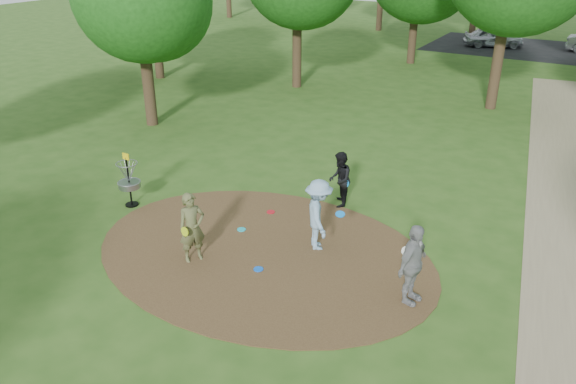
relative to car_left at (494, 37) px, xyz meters
The scene contains 13 objects.
ground 29.45m from the car_left, 88.06° to the right, with size 100.00×100.00×0.00m, color #2D5119.
dirt_clearing 29.45m from the car_left, 88.06° to the right, with size 8.40×8.40×0.02m, color #47301C.
footpath 28.44m from the car_left, 74.71° to the right, with size 2.00×40.00×0.01m, color #8C7A5B.
parking_lot 3.11m from the car_left, 10.83° to the left, with size 14.00×8.00×0.01m, color black.
player_observer_with_disc 30.49m from the car_left, 90.36° to the right, with size 0.66×0.73×1.68m.
player_throwing_with_disc 28.62m from the car_left, 85.96° to the right, with size 1.29×1.30×1.75m.
player_walking_with_disc 26.26m from the car_left, 86.83° to the right, with size 0.83×0.92×1.55m.
player_waiting_with_disc 29.90m from the car_left, 81.07° to the right, with size 0.58×1.09×1.76m.
disc_ground_cyan 28.80m from the car_left, 90.09° to the right, with size 0.22×0.22×0.02m, color #19B5C9.
disc_ground_blue 30.15m from the car_left, 87.47° to the right, with size 0.22×0.22×0.02m, color blue.
disc_ground_red 27.59m from the car_left, 89.84° to the right, with size 0.22×0.22×0.02m, color red.
car_left is the anchor object (origin of this frame).
disc_golf_basket 29.34m from the car_left, 96.86° to the right, with size 0.63×0.63×1.54m.
Camera 1 is at (6.30, -9.56, 6.92)m, focal length 35.00 mm.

